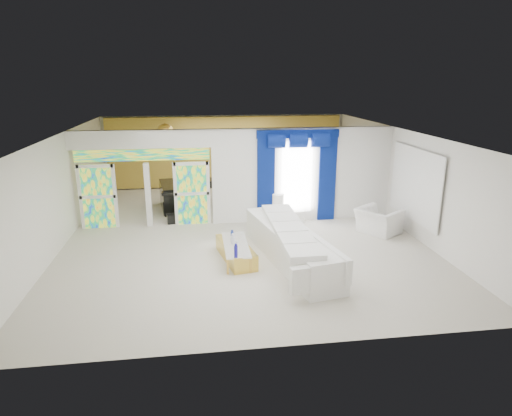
{
  "coord_description": "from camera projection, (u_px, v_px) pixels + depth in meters",
  "views": [
    {
      "loc": [
        -1.26,
        -12.54,
        4.49
      ],
      "look_at": [
        0.3,
        -1.2,
        1.1
      ],
      "focal_mm": 30.95,
      "sensor_mm": 36.0,
      "label": 1
    }
  ],
  "objects": [
    {
      "name": "white_sofa",
      "position": [
        290.0,
        246.0,
        11.12
      ],
      "size": [
        1.73,
        4.43,
        0.83
      ],
      "primitive_type": "cube",
      "rotation": [
        0.0,
        0.0,
        0.19
      ],
      "color": "silver",
      "rests_on": "ground"
    },
    {
      "name": "wall_mirror",
      "position": [
        416.0,
        185.0,
        12.61
      ],
      "size": [
        0.04,
        2.7,
        1.9
      ],
      "primitive_type": "cube",
      "color": "white",
      "rests_on": "ground"
    },
    {
      "name": "stained_panel_left",
      "position": [
        98.0,
        197.0,
        13.46
      ],
      "size": [
        0.95,
        0.04,
        2.0
      ],
      "primitive_type": "cube",
      "color": "#994C3F",
      "rests_on": "ground"
    },
    {
      "name": "armchair",
      "position": [
        378.0,
        221.0,
        13.18
      ],
      "size": [
        1.47,
        1.51,
        0.75
      ],
      "primitive_type": "imported",
      "rotation": [
        0.0,
        0.0,
        2.15
      ],
      "color": "silver",
      "rests_on": "ground"
    },
    {
      "name": "coffee_table",
      "position": [
        236.0,
        252.0,
        11.29
      ],
      "size": [
        0.94,
        1.91,
        0.41
      ],
      "primitive_type": "cube",
      "rotation": [
        0.0,
        0.0,
        0.19
      ],
      "color": "gold",
      "rests_on": "ground"
    },
    {
      "name": "decanters",
      "position": [
        235.0,
        243.0,
        11.13
      ],
      "size": [
        0.14,
        1.21,
        0.2
      ],
      "color": "silver",
      "rests_on": "coffee_table"
    },
    {
      "name": "stained_panel_right",
      "position": [
        192.0,
        193.0,
        13.83
      ],
      "size": [
        0.95,
        0.04,
        2.0
      ],
      "primitive_type": "cube",
      "color": "#994C3F",
      "rests_on": "ground"
    },
    {
      "name": "window_pane",
      "position": [
        297.0,
        177.0,
        14.05
      ],
      "size": [
        1.0,
        0.02,
        2.3
      ],
      "primitive_type": "cube",
      "color": "white",
      "rests_on": "dividing_wall"
    },
    {
      "name": "dividing_header",
      "position": [
        142.0,
        139.0,
        13.16
      ],
      "size": [
        4.3,
        0.18,
        0.55
      ],
      "primitive_type": "cube",
      "color": "white",
      "rests_on": "dividing_wall"
    },
    {
      "name": "console_table",
      "position": [
        287.0,
        217.0,
        14.23
      ],
      "size": [
        1.12,
        0.47,
        0.36
      ],
      "primitive_type": "cube",
      "rotation": [
        0.0,
        0.0,
        0.12
      ],
      "color": "white",
      "rests_on": "ground"
    },
    {
      "name": "piano_bench",
      "position": [
        181.0,
        218.0,
        14.24
      ],
      "size": [
        0.9,
        0.46,
        0.29
      ],
      "primitive_type": "cube",
      "rotation": [
        0.0,
        0.0,
        0.15
      ],
      "color": "black",
      "rests_on": "ground"
    },
    {
      "name": "gold_curtains",
      "position": [
        226.0,
        152.0,
        18.53
      ],
      "size": [
        9.7,
        0.12,
        2.9
      ],
      "primitive_type": "cube",
      "color": "#AE7E29",
      "rests_on": "ground"
    },
    {
      "name": "table_lamp",
      "position": [
        278.0,
        203.0,
        14.06
      ],
      "size": [
        0.36,
        0.36,
        0.58
      ],
      "primitive_type": "cylinder",
      "color": "white",
      "rests_on": "console_table"
    },
    {
      "name": "floor",
      "position": [
        241.0,
        232.0,
        13.35
      ],
      "size": [
        12.0,
        12.0,
        0.0
      ],
      "primitive_type": "plane",
      "color": "#B7AF9E",
      "rests_on": "ground"
    },
    {
      "name": "stained_transom",
      "position": [
        143.0,
        155.0,
        13.29
      ],
      "size": [
        4.0,
        0.05,
        0.35
      ],
      "primitive_type": "cube",
      "color": "#994C3F",
      "rests_on": "dividing_header"
    },
    {
      "name": "blue_pelmet",
      "position": [
        298.0,
        134.0,
        13.63
      ],
      "size": [
        2.6,
        0.12,
        0.25
      ],
      "primitive_type": "cube",
      "color": "#04124D",
      "rests_on": "dividing_wall"
    },
    {
      "name": "blue_drape_left",
      "position": [
        266.0,
        180.0,
        13.9
      ],
      "size": [
        0.55,
        0.1,
        2.8
      ],
      "primitive_type": "cube",
      "color": "#04124D",
      "rests_on": "ground"
    },
    {
      "name": "grand_piano",
      "position": [
        181.0,
        196.0,
        15.67
      ],
      "size": [
        1.64,
        2.0,
        0.92
      ],
      "primitive_type": "cube",
      "rotation": [
        0.0,
        0.0,
        0.15
      ],
      "color": "black",
      "rests_on": "ground"
    },
    {
      "name": "chandelier",
      "position": [
        165.0,
        132.0,
        15.53
      ],
      "size": [
        0.6,
        0.6,
        0.6
      ],
      "primitive_type": "sphere",
      "color": "gold",
      "rests_on": "ceiling"
    },
    {
      "name": "dividing_wall",
      "position": [
        304.0,
        175.0,
        14.16
      ],
      "size": [
        5.7,
        0.18,
        3.0
      ],
      "primitive_type": "cube",
      "color": "white",
      "rests_on": "ground"
    },
    {
      "name": "blue_drape_right",
      "position": [
        327.0,
        178.0,
        14.16
      ],
      "size": [
        0.55,
        0.1,
        2.8
      ],
      "primitive_type": "cube",
      "color": "#04124D",
      "rests_on": "ground"
    },
    {
      "name": "tv_console",
      "position": [
        108.0,
        196.0,
        16.04
      ],
      "size": [
        0.53,
        0.49,
        0.73
      ],
      "primitive_type": "cube",
      "rotation": [
        0.0,
        0.0,
        -0.06
      ],
      "color": "tan",
      "rests_on": "ground"
    }
  ]
}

